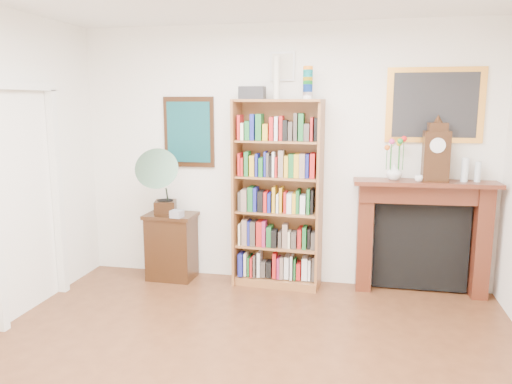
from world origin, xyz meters
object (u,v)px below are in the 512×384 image
(bookshelf, at_px, (278,184))
(bottle_right, at_px, (478,172))
(bottle_left, at_px, (465,170))
(side_cabinet, at_px, (172,246))
(flower_vase, at_px, (394,172))
(fireplace, at_px, (422,227))
(mantel_clock, at_px, (436,153))
(cd_stack, at_px, (177,214))
(gramophone, at_px, (160,178))
(teacup, at_px, (419,178))

(bookshelf, relative_size, bottle_right, 11.57)
(bookshelf, height_order, bottle_left, bookshelf)
(side_cabinet, distance_m, bottle_left, 3.22)
(flower_vase, height_order, bottle_right, bottle_right)
(fireplace, xyz_separation_m, mantel_clock, (0.08, -0.07, 0.77))
(bookshelf, bearing_deg, bottle_left, 5.66)
(cd_stack, height_order, mantel_clock, mantel_clock)
(bookshelf, relative_size, bottle_left, 9.64)
(gramophone, bearing_deg, bottle_right, -10.52)
(bookshelf, bearing_deg, teacup, 2.89)
(side_cabinet, bearing_deg, bookshelf, 2.87)
(fireplace, xyz_separation_m, flower_vase, (-0.31, -0.06, 0.57))
(fireplace, height_order, flower_vase, flower_vase)
(gramophone, distance_m, bottle_right, 3.28)
(teacup, height_order, bottle_right, bottle_right)
(bottle_left, bearing_deg, mantel_clock, -174.49)
(bottle_left, bearing_deg, teacup, -169.96)
(gramophone, distance_m, bottle_left, 3.15)
(flower_vase, relative_size, bottle_left, 0.69)
(cd_stack, xyz_separation_m, flower_vase, (2.26, 0.21, 0.49))
(mantel_clock, xyz_separation_m, bottle_right, (0.41, 0.05, -0.18))
(flower_vase, bearing_deg, side_cabinet, -178.71)
(mantel_clock, relative_size, flower_vase, 3.52)
(bookshelf, height_order, side_cabinet, bookshelf)
(side_cabinet, xyz_separation_m, cd_stack, (0.13, -0.15, 0.41))
(gramophone, bearing_deg, bottle_left, -10.87)
(mantel_clock, bearing_deg, flower_vase, 174.91)
(gramophone, height_order, bottle_right, gramophone)
(gramophone, relative_size, bottle_left, 3.12)
(side_cabinet, bearing_deg, gramophone, -127.20)
(fireplace, relative_size, cd_stack, 11.95)
(mantel_clock, bearing_deg, bookshelf, 176.66)
(bottle_left, bearing_deg, bookshelf, -178.84)
(gramophone, distance_m, cd_stack, 0.44)
(fireplace, xyz_separation_m, bottle_left, (0.36, -0.04, 0.61))
(teacup, bearing_deg, bookshelf, 178.39)
(fireplace, height_order, bottle_left, bottle_left)
(gramophone, bearing_deg, flower_vase, -10.46)
(bookshelf, relative_size, flower_vase, 14.00)
(bookshelf, distance_m, teacup, 1.43)
(fireplace, relative_size, bottle_left, 5.98)
(gramophone, bearing_deg, bookshelf, -8.17)
(fireplace, bearing_deg, cd_stack, -176.46)
(fireplace, distance_m, gramophone, 2.83)
(gramophone, height_order, cd_stack, gramophone)
(gramophone, bearing_deg, mantel_clock, -11.12)
(mantel_clock, bearing_deg, bottle_right, 3.77)
(bookshelf, bearing_deg, gramophone, -169.80)
(fireplace, xyz_separation_m, cd_stack, (-2.58, -0.27, 0.08))
(bookshelf, bearing_deg, cd_stack, -165.51)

